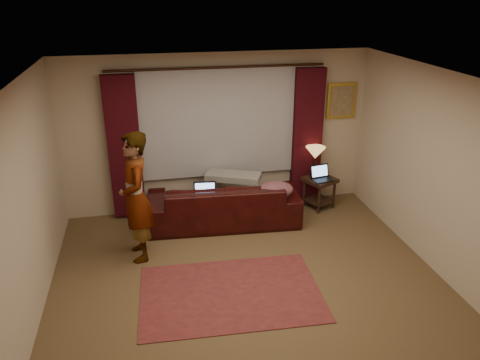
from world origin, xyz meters
name	(u,v)px	position (x,y,z in m)	size (l,w,h in m)	color
floor	(252,290)	(0.00, 0.00, -0.01)	(5.00, 5.00, 0.01)	brown
ceiling	(254,83)	(0.00, 0.00, 2.60)	(5.00, 5.00, 0.02)	silver
wall_back	(218,133)	(0.00, 2.50, 1.30)	(5.00, 0.02, 2.60)	#BFAE96
wall_front	(338,349)	(0.00, -2.50, 1.30)	(5.00, 0.02, 2.60)	#BFAE96
wall_left	(21,216)	(-2.50, 0.00, 1.30)	(0.02, 5.00, 2.60)	#BFAE96
wall_right	(447,179)	(2.50, 0.00, 1.30)	(0.02, 5.00, 2.60)	#BFAE96
sheer_curtain	(218,123)	(0.00, 2.44, 1.50)	(2.50, 0.05, 1.80)	#A0A0A8
drape_left	(124,149)	(-1.50, 2.39, 1.18)	(0.50, 0.14, 2.30)	#35080F
drape_right	(307,137)	(1.50, 2.39, 1.18)	(0.50, 0.14, 2.30)	#35080F
curtain_rod	(218,68)	(0.00, 2.39, 2.38)	(0.04, 0.04, 3.40)	black
picture_frame	(341,101)	(2.10, 2.47, 1.75)	(0.50, 0.04, 0.60)	gold
sofa	(223,195)	(-0.03, 1.87, 0.48)	(2.38, 1.03, 0.96)	black
throw_blanket	(233,161)	(0.16, 2.05, 0.97)	(0.87, 0.35, 0.10)	gray
clothing_pile	(275,190)	(0.75, 1.62, 0.60)	(0.56, 0.43, 0.24)	#764452
laptop_sofa	(205,193)	(-0.34, 1.73, 0.60)	(0.34, 0.37, 0.25)	black
area_rug	(231,293)	(-0.27, -0.02, 0.01)	(2.22, 1.48, 0.01)	maroon
end_table	(319,193)	(1.66, 2.09, 0.27)	(0.46, 0.46, 0.54)	black
tiffany_lamp	(315,162)	(1.58, 2.17, 0.80)	(0.33, 0.33, 0.53)	#A47E33
laptop_table	(323,174)	(1.67, 1.99, 0.66)	(0.33, 0.36, 0.24)	black
person	(136,198)	(-1.35, 1.10, 0.91)	(0.53, 0.53, 1.82)	gray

